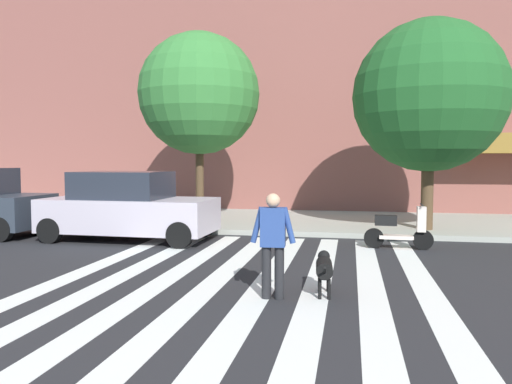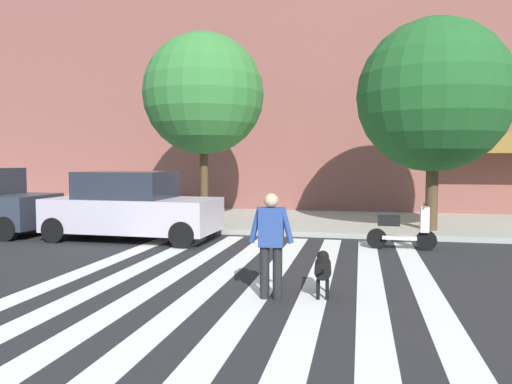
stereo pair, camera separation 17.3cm
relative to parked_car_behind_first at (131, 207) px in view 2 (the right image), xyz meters
name	(u,v)px [view 2 (the right image)]	position (x,y,z in m)	size (l,w,h in m)	color
ground_plane	(124,314)	(2.86, -6.03, -0.89)	(160.00, 160.00, 0.00)	#232326
sidewalk_far	(266,220)	(2.86, 4.39, -0.81)	(80.00, 6.00, 0.15)	#9E9F93
crosswalk_stripes	(202,320)	(3.99, -6.03, -0.88)	(6.75, 14.24, 0.01)	silver
parked_car_behind_first	(131,207)	(0.00, 0.00, 0.00)	(4.59, 2.15, 1.85)	#BAAEBC
parked_scooter	(402,230)	(7.03, -0.01, -0.41)	(1.63, 0.50, 1.11)	black
street_tree_nearest	(203,94)	(1.06, 3.06, 3.39)	(3.90, 3.90, 6.08)	#4C3823
street_tree_middle	(434,96)	(8.05, 2.52, 3.07)	(4.31, 4.31, 5.98)	#4C3823
pedestrian_dog_walker	(271,240)	(4.72, -4.84, 0.04)	(0.71, 0.27, 1.64)	black
dog_on_leash	(323,267)	(5.48, -4.45, -0.44)	(0.31, 1.05, 0.65)	black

